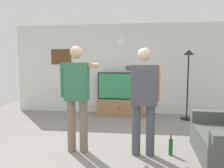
% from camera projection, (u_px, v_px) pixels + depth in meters
% --- Properties ---
extents(ground_plane, '(8.40, 8.40, 0.00)m').
position_uv_depth(ground_plane, '(102.00, 152.00, 3.50)').
color(ground_plane, gray).
extents(back_wall, '(6.40, 0.10, 2.70)m').
position_uv_depth(back_wall, '(117.00, 69.00, 6.28)').
color(back_wall, silver).
rests_on(back_wall, ground_plane).
extents(tv_stand, '(1.31, 0.56, 0.46)m').
position_uv_depth(tv_stand, '(120.00, 107.00, 6.03)').
color(tv_stand, '#997047').
rests_on(tv_stand, ground_plane).
extents(television, '(1.34, 0.07, 0.79)m').
position_uv_depth(television, '(120.00, 86.00, 6.02)').
color(television, black).
rests_on(television, tv_stand).
extents(wall_clock, '(0.26, 0.03, 0.26)m').
position_uv_depth(wall_clock, '(121.00, 42.00, 6.14)').
color(wall_clock, white).
extents(framed_picture, '(0.64, 0.04, 0.46)m').
position_uv_depth(framed_picture, '(61.00, 57.00, 6.40)').
color(framed_picture, brown).
extents(floor_lamp, '(0.32, 0.32, 1.88)m').
position_uv_depth(floor_lamp, '(188.00, 70.00, 5.44)').
color(floor_lamp, black).
rests_on(floor_lamp, ground_plane).
extents(person_standing_nearer_lamp, '(0.57, 0.78, 1.79)m').
position_uv_depth(person_standing_nearer_lamp, '(77.00, 93.00, 3.44)').
color(person_standing_nearer_lamp, '#7A6B56').
rests_on(person_standing_nearer_lamp, ground_plane).
extents(person_standing_nearer_couch, '(0.60, 0.78, 1.75)m').
position_uv_depth(person_standing_nearer_couch, '(144.00, 95.00, 3.30)').
color(person_standing_nearer_couch, '#4C4C51').
rests_on(person_standing_nearer_couch, ground_plane).
extents(beverage_bottle, '(0.07, 0.07, 0.34)m').
position_uv_depth(beverage_bottle, '(171.00, 147.00, 3.36)').
color(beverage_bottle, '#1E5923').
rests_on(beverage_bottle, ground_plane).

